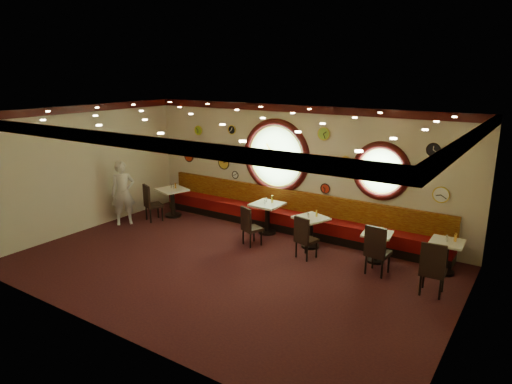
{
  "coord_description": "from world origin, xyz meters",
  "views": [
    {
      "loc": [
        5.43,
        -7.08,
        4.04
      ],
      "look_at": [
        0.22,
        0.8,
        1.5
      ],
      "focal_mm": 32.0,
      "sensor_mm": 36.0,
      "label": 1
    }
  ],
  "objects_px": {
    "condiment_c_salt": "(308,214)",
    "waiter": "(123,193)",
    "condiment_c_bottle": "(317,213)",
    "condiment_b_bottle": "(272,199)",
    "chair_d": "(377,247)",
    "table_b": "(267,214)",
    "condiment_b_pepper": "(265,202)",
    "condiment_c_pepper": "(309,216)",
    "chair_a": "(150,200)",
    "condiment_d_pepper": "(377,230)",
    "condiment_a_bottle": "(175,186)",
    "condiment_b_salt": "(266,200)",
    "chair_b": "(249,224)",
    "table_a": "(172,199)",
    "condiment_d_bottle": "(382,230)",
    "condiment_e_bottle": "(455,237)",
    "condiment_a_pepper": "(174,187)",
    "condiment_a_salt": "(171,186)",
    "condiment_d_salt": "(376,229)",
    "condiment_e_pepper": "(447,239)",
    "table_d": "(377,244)",
    "chair_e": "(433,266)",
    "table_e": "(446,253)",
    "condiment_e_salt": "(447,237)",
    "chair_c": "(304,235)"
  },
  "relations": [
    {
      "from": "chair_a",
      "to": "condiment_b_pepper",
      "type": "xyz_separation_m",
      "value": [
        3.15,
        0.89,
        0.25
      ]
    },
    {
      "from": "condiment_b_bottle",
      "to": "condiment_e_pepper",
      "type": "distance_m",
      "value": 4.24
    },
    {
      "from": "table_a",
      "to": "condiment_a_salt",
      "type": "relative_size",
      "value": 8.15
    },
    {
      "from": "chair_a",
      "to": "condiment_e_bottle",
      "type": "height_order",
      "value": "chair_a"
    },
    {
      "from": "table_d",
      "to": "condiment_b_salt",
      "type": "xyz_separation_m",
      "value": [
        -3.01,
        0.32,
        0.42
      ]
    },
    {
      "from": "condiment_a_pepper",
      "to": "condiment_d_pepper",
      "type": "distance_m",
      "value": 5.84
    },
    {
      "from": "condiment_d_bottle",
      "to": "condiment_e_bottle",
      "type": "distance_m",
      "value": 1.43
    },
    {
      "from": "condiment_d_salt",
      "to": "condiment_a_pepper",
      "type": "distance_m",
      "value": 5.8
    },
    {
      "from": "table_e",
      "to": "condiment_a_salt",
      "type": "relative_size",
      "value": 6.19
    },
    {
      "from": "condiment_d_pepper",
      "to": "condiment_a_bottle",
      "type": "bearing_deg",
      "value": 179.84
    },
    {
      "from": "condiment_a_pepper",
      "to": "condiment_b_bottle",
      "type": "xyz_separation_m",
      "value": [
        2.99,
        0.42,
        0.02
      ]
    },
    {
      "from": "condiment_a_salt",
      "to": "condiment_e_bottle",
      "type": "height_order",
      "value": "condiment_a_salt"
    },
    {
      "from": "chair_e",
      "to": "condiment_b_bottle",
      "type": "relative_size",
      "value": 3.53
    },
    {
      "from": "condiment_e_salt",
      "to": "waiter",
      "type": "height_order",
      "value": "waiter"
    },
    {
      "from": "table_b",
      "to": "condiment_b_pepper",
      "type": "height_order",
      "value": "condiment_b_pepper"
    },
    {
      "from": "condiment_d_pepper",
      "to": "condiment_c_bottle",
      "type": "bearing_deg",
      "value": 176.28
    },
    {
      "from": "condiment_d_salt",
      "to": "condiment_c_pepper",
      "type": "bearing_deg",
      "value": -173.53
    },
    {
      "from": "condiment_b_bottle",
      "to": "chair_d",
      "type": "bearing_deg",
      "value": -18.12
    },
    {
      "from": "chair_c",
      "to": "chair_a",
      "type": "bearing_deg",
      "value": -166.38
    },
    {
      "from": "chair_a",
      "to": "condiment_e_salt",
      "type": "relative_size",
      "value": 5.57
    },
    {
      "from": "condiment_e_pepper",
      "to": "condiment_c_salt",
      "type": "bearing_deg",
      "value": -177.23
    },
    {
      "from": "table_a",
      "to": "chair_b",
      "type": "distance_m",
      "value": 3.13
    },
    {
      "from": "condiment_d_bottle",
      "to": "table_b",
      "type": "bearing_deg",
      "value": 176.03
    },
    {
      "from": "chair_b",
      "to": "waiter",
      "type": "height_order",
      "value": "waiter"
    },
    {
      "from": "table_d",
      "to": "table_e",
      "type": "relative_size",
      "value": 0.97
    },
    {
      "from": "table_a",
      "to": "condiment_b_bottle",
      "type": "height_order",
      "value": "condiment_b_bottle"
    },
    {
      "from": "condiment_d_bottle",
      "to": "condiment_b_pepper",
      "type": "bearing_deg",
      "value": 177.24
    },
    {
      "from": "chair_e",
      "to": "condiment_c_pepper",
      "type": "distance_m",
      "value": 3.1
    },
    {
      "from": "chair_a",
      "to": "condiment_c_pepper",
      "type": "bearing_deg",
      "value": 32.26
    },
    {
      "from": "condiment_d_pepper",
      "to": "condiment_d_salt",
      "type": "bearing_deg",
      "value": 112.95
    },
    {
      "from": "condiment_b_salt",
      "to": "condiment_b_bottle",
      "type": "bearing_deg",
      "value": 17.28
    },
    {
      "from": "condiment_b_salt",
      "to": "condiment_e_pepper",
      "type": "bearing_deg",
      "value": -1.85
    },
    {
      "from": "chair_c",
      "to": "condiment_b_pepper",
      "type": "xyz_separation_m",
      "value": [
        -1.57,
        0.88,
        0.28
      ]
    },
    {
      "from": "chair_b",
      "to": "condiment_b_pepper",
      "type": "height_order",
      "value": "chair_b"
    },
    {
      "from": "condiment_c_bottle",
      "to": "waiter",
      "type": "bearing_deg",
      "value": -164.77
    },
    {
      "from": "chair_a",
      "to": "chair_b",
      "type": "xyz_separation_m",
      "value": [
        3.28,
        -0.01,
        -0.05
      ]
    },
    {
      "from": "condiment_b_bottle",
      "to": "chair_a",
      "type": "bearing_deg",
      "value": -161.58
    },
    {
      "from": "chair_e",
      "to": "condiment_c_salt",
      "type": "relative_size",
      "value": 6.9
    },
    {
      "from": "condiment_b_pepper",
      "to": "chair_d",
      "type": "bearing_deg",
      "value": -14.38
    },
    {
      "from": "condiment_a_salt",
      "to": "condiment_c_pepper",
      "type": "distance_m",
      "value": 4.37
    },
    {
      "from": "condiment_c_salt",
      "to": "waiter",
      "type": "distance_m",
      "value": 5.02
    },
    {
      "from": "chair_a",
      "to": "waiter",
      "type": "height_order",
      "value": "waiter"
    },
    {
      "from": "condiment_a_salt",
      "to": "condiment_c_salt",
      "type": "bearing_deg",
      "value": 0.67
    },
    {
      "from": "condiment_e_pepper",
      "to": "condiment_e_bottle",
      "type": "bearing_deg",
      "value": 40.11
    },
    {
      "from": "table_b",
      "to": "condiment_c_salt",
      "type": "bearing_deg",
      "value": -9.28
    },
    {
      "from": "condiment_c_pepper",
      "to": "condiment_c_bottle",
      "type": "xyz_separation_m",
      "value": [
        0.12,
        0.18,
        0.03
      ]
    },
    {
      "from": "condiment_d_pepper",
      "to": "condiment_e_salt",
      "type": "bearing_deg",
      "value": 11.19
    },
    {
      "from": "condiment_c_bottle",
      "to": "condiment_a_salt",
      "type": "bearing_deg",
      "value": -178.48
    },
    {
      "from": "condiment_d_pepper",
      "to": "chair_c",
      "type": "bearing_deg",
      "value": -152.57
    },
    {
      "from": "condiment_c_salt",
      "to": "table_b",
      "type": "bearing_deg",
      "value": 170.72
    }
  ]
}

